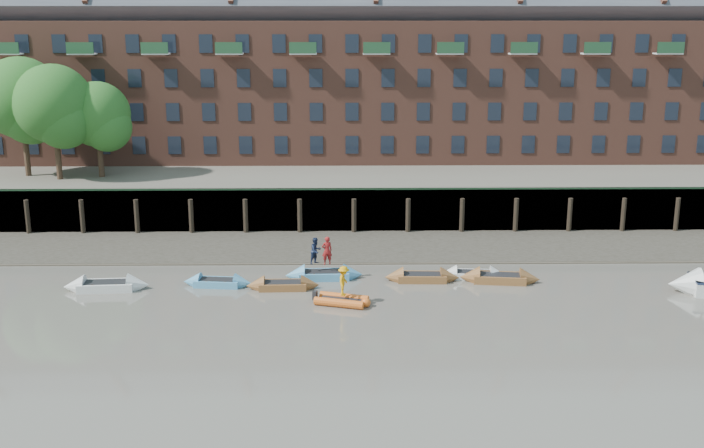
{
  "coord_description": "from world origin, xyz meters",
  "views": [
    {
      "loc": [
        -3.0,
        -37.19,
        15.85
      ],
      "look_at": [
        -2.29,
        12.0,
        3.2
      ],
      "focal_mm": 42.0,
      "sensor_mm": 36.0,
      "label": 1
    }
  ],
  "objects_px": {
    "rowboat_1": "(218,283)",
    "rowboat_6": "(500,278)",
    "rowboat_2": "(283,285)",
    "person_rower_b": "(316,251)",
    "person_rower_a": "(327,251)",
    "person_rib_crew": "(344,281)",
    "rowboat_4": "(422,277)",
    "rowboat_0": "(106,286)",
    "rowboat_5": "(473,275)",
    "rib_tender": "(344,300)",
    "rowboat_3": "(324,275)"
  },
  "relations": [
    {
      "from": "person_rower_a",
      "to": "rowboat_1",
      "type": "bearing_deg",
      "value": -3.71
    },
    {
      "from": "rowboat_3",
      "to": "rowboat_0",
      "type": "bearing_deg",
      "value": -173.72
    },
    {
      "from": "rowboat_5",
      "to": "rowboat_4",
      "type": "bearing_deg",
      "value": -165.76
    },
    {
      "from": "rib_tender",
      "to": "person_rower_a",
      "type": "height_order",
      "value": "person_rower_a"
    },
    {
      "from": "rowboat_2",
      "to": "rowboat_5",
      "type": "xyz_separation_m",
      "value": [
        11.6,
        1.91,
        -0.01
      ]
    },
    {
      "from": "person_rower_b",
      "to": "person_rib_crew",
      "type": "bearing_deg",
      "value": -115.84
    },
    {
      "from": "person_rower_b",
      "to": "person_rower_a",
      "type": "bearing_deg",
      "value": -58.29
    },
    {
      "from": "rowboat_0",
      "to": "rowboat_2",
      "type": "xyz_separation_m",
      "value": [
        10.39,
        0.03,
        -0.03
      ]
    },
    {
      "from": "rowboat_1",
      "to": "rowboat_4",
      "type": "distance_m",
      "value": 12.33
    },
    {
      "from": "rib_tender",
      "to": "rowboat_6",
      "type": "bearing_deg",
      "value": 39.58
    },
    {
      "from": "rowboat_1",
      "to": "rib_tender",
      "type": "bearing_deg",
      "value": -17.47
    },
    {
      "from": "person_rower_a",
      "to": "person_rower_b",
      "type": "distance_m",
      "value": 0.7
    },
    {
      "from": "rowboat_5",
      "to": "person_rib_crew",
      "type": "distance_m",
      "value": 9.28
    },
    {
      "from": "rowboat_4",
      "to": "rib_tender",
      "type": "distance_m",
      "value": 6.29
    },
    {
      "from": "rib_tender",
      "to": "person_rib_crew",
      "type": "relative_size",
      "value": 1.87
    },
    {
      "from": "rowboat_0",
      "to": "rib_tender",
      "type": "height_order",
      "value": "rowboat_0"
    },
    {
      "from": "rowboat_1",
      "to": "rowboat_6",
      "type": "relative_size",
      "value": 0.86
    },
    {
      "from": "rowboat_2",
      "to": "person_rower_b",
      "type": "bearing_deg",
      "value": 44.67
    },
    {
      "from": "rowboat_4",
      "to": "person_rower_a",
      "type": "relative_size",
      "value": 2.59
    },
    {
      "from": "rowboat_0",
      "to": "person_rower_a",
      "type": "relative_size",
      "value": 2.87
    },
    {
      "from": "person_rower_a",
      "to": "rowboat_6",
      "type": "bearing_deg",
      "value": 161.36
    },
    {
      "from": "rowboat_3",
      "to": "rowboat_5",
      "type": "bearing_deg",
      "value": -2.29
    },
    {
      "from": "person_rower_a",
      "to": "person_rib_crew",
      "type": "distance_m",
      "value": 4.62
    },
    {
      "from": "rowboat_0",
      "to": "rowboat_1",
      "type": "xyz_separation_m",
      "value": [
        6.45,
        0.64,
        -0.04
      ]
    },
    {
      "from": "rowboat_2",
      "to": "person_rower_a",
      "type": "relative_size",
      "value": 2.47
    },
    {
      "from": "rowboat_3",
      "to": "rowboat_6",
      "type": "relative_size",
      "value": 0.97
    },
    {
      "from": "rowboat_4",
      "to": "rowboat_6",
      "type": "xyz_separation_m",
      "value": [
        4.7,
        -0.28,
        0.01
      ]
    },
    {
      "from": "person_rower_a",
      "to": "rowboat_0",
      "type": "bearing_deg",
      "value": -6.24
    },
    {
      "from": "person_rower_b",
      "to": "rowboat_6",
      "type": "bearing_deg",
      "value": -50.39
    },
    {
      "from": "rowboat_4",
      "to": "person_rib_crew",
      "type": "height_order",
      "value": "person_rib_crew"
    },
    {
      "from": "rowboat_6",
      "to": "person_rib_crew",
      "type": "bearing_deg",
      "value": -151.18
    },
    {
      "from": "rowboat_0",
      "to": "rowboat_1",
      "type": "height_order",
      "value": "rowboat_0"
    },
    {
      "from": "rowboat_6",
      "to": "rowboat_4",
      "type": "bearing_deg",
      "value": -176.07
    },
    {
      "from": "rowboat_1",
      "to": "person_rib_crew",
      "type": "xyz_separation_m",
      "value": [
        7.53,
        -3.24,
        1.14
      ]
    },
    {
      "from": "rowboat_1",
      "to": "person_rib_crew",
      "type": "height_order",
      "value": "person_rib_crew"
    },
    {
      "from": "rowboat_0",
      "to": "person_rib_crew",
      "type": "distance_m",
      "value": 14.27
    },
    {
      "from": "rowboat_5",
      "to": "person_rib_crew",
      "type": "bearing_deg",
      "value": -145.58
    },
    {
      "from": "rowboat_1",
      "to": "rowboat_6",
      "type": "height_order",
      "value": "rowboat_6"
    },
    {
      "from": "rowboat_4",
      "to": "rowboat_5",
      "type": "distance_m",
      "value": 3.27
    },
    {
      "from": "rowboat_4",
      "to": "person_rower_a",
      "type": "height_order",
      "value": "person_rower_a"
    },
    {
      "from": "rowboat_5",
      "to": "rib_tender",
      "type": "bearing_deg",
      "value": -145.19
    },
    {
      "from": "person_rib_crew",
      "to": "rowboat_2",
      "type": "bearing_deg",
      "value": 65.6
    },
    {
      "from": "person_rib_crew",
      "to": "rowboat_4",
      "type": "bearing_deg",
      "value": -38.09
    },
    {
      "from": "rowboat_1",
      "to": "rowboat_4",
      "type": "bearing_deg",
      "value": 9.89
    },
    {
      "from": "person_rower_b",
      "to": "person_rib_crew",
      "type": "xyz_separation_m",
      "value": [
        1.68,
        -4.64,
        -0.4
      ]
    },
    {
      "from": "rowboat_4",
      "to": "person_rib_crew",
      "type": "xyz_separation_m",
      "value": [
        -4.77,
        -4.01,
        1.12
      ]
    },
    {
      "from": "rowboat_0",
      "to": "rowboat_6",
      "type": "bearing_deg",
      "value": -1.17
    },
    {
      "from": "rowboat_1",
      "to": "rowboat_4",
      "type": "relative_size",
      "value": 0.93
    },
    {
      "from": "rowboat_6",
      "to": "person_rower_a",
      "type": "xyz_separation_m",
      "value": [
        -10.47,
        0.76,
        1.56
      ]
    },
    {
      "from": "person_rower_a",
      "to": "person_rower_b",
      "type": "height_order",
      "value": "person_rower_a"
    }
  ]
}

